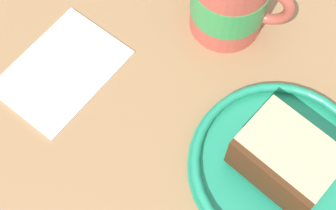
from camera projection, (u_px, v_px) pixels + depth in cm
name	position (u px, v px, depth cm)	size (l,w,h in cm)	color
ground_plane	(231.00, 130.00, 51.76)	(146.92, 146.92, 2.20)	#936D47
small_plate	(280.00, 165.00, 48.15)	(18.34, 18.34, 1.65)	#1E8C66
cake_slice	(285.00, 159.00, 45.62)	(10.30, 8.70, 5.56)	#472814
folded_napkin	(62.00, 70.00, 53.20)	(9.55, 13.27, 0.60)	white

